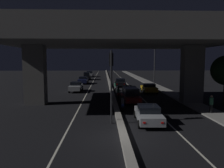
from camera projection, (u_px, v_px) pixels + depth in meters
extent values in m
plane|color=black|center=(124.00, 138.00, 13.47)|extent=(200.00, 200.00, 0.00)
cube|color=beige|center=(92.00, 83.00, 48.12)|extent=(0.12, 126.00, 0.00)
cube|color=beige|center=(126.00, 83.00, 48.40)|extent=(0.12, 126.00, 0.00)
cube|color=gray|center=(109.00, 82.00, 48.25)|extent=(0.48, 126.00, 0.30)
cube|color=gray|center=(155.00, 86.00, 41.62)|extent=(2.14, 126.00, 0.13)
cube|color=#5B5956|center=(35.00, 75.00, 23.84)|extent=(2.19, 1.48, 6.46)
cube|color=#5B5956|center=(192.00, 75.00, 24.50)|extent=(2.19, 1.48, 6.46)
cube|color=#5B5956|center=(115.00, 35.00, 23.72)|extent=(23.96, 13.72, 2.19)
cube|color=#333335|center=(115.00, 21.00, 23.56)|extent=(23.96, 0.40, 0.90)
cylinder|color=black|center=(111.00, 88.00, 16.29)|extent=(0.14, 0.14, 5.52)
cube|color=black|center=(111.00, 60.00, 16.25)|extent=(0.30, 0.28, 0.95)
sphere|color=red|center=(111.00, 56.00, 16.37)|extent=(0.18, 0.18, 0.18)
sphere|color=black|center=(111.00, 60.00, 16.40)|extent=(0.18, 0.18, 0.18)
sphere|color=black|center=(111.00, 64.00, 16.43)|extent=(0.18, 0.18, 0.18)
cylinder|color=#2D2D30|center=(155.00, 64.00, 39.15)|extent=(0.18, 0.18, 8.40)
cylinder|color=#2D2D30|center=(149.00, 41.00, 38.69)|extent=(2.27, 0.10, 0.10)
ellipsoid|color=#F2B759|center=(142.00, 42.00, 38.66)|extent=(0.56, 0.32, 0.24)
cube|color=gray|center=(148.00, 115.00, 16.74)|extent=(1.94, 4.46, 0.60)
cube|color=black|center=(149.00, 109.00, 16.58)|extent=(1.60, 1.83, 0.47)
cylinder|color=black|center=(135.00, 114.00, 18.22)|extent=(0.23, 0.61, 0.60)
cylinder|color=black|center=(156.00, 114.00, 18.20)|extent=(0.23, 0.61, 0.60)
cylinder|color=black|center=(139.00, 124.00, 15.34)|extent=(0.23, 0.61, 0.60)
cylinder|color=black|center=(163.00, 124.00, 15.32)|extent=(0.23, 0.61, 0.60)
cube|color=red|center=(144.00, 123.00, 14.55)|extent=(0.18, 0.04, 0.11)
cube|color=red|center=(162.00, 123.00, 14.54)|extent=(0.18, 0.04, 0.11)
cube|color=#591414|center=(131.00, 97.00, 24.91)|extent=(1.94, 4.57, 0.61)
cube|color=black|center=(131.00, 91.00, 24.84)|extent=(1.66, 2.76, 0.79)
cylinder|color=black|center=(121.00, 98.00, 26.35)|extent=(0.23, 0.66, 0.65)
cylinder|color=black|center=(135.00, 98.00, 26.49)|extent=(0.23, 0.66, 0.65)
cylinder|color=black|center=(125.00, 102.00, 23.40)|extent=(0.23, 0.66, 0.65)
cylinder|color=black|center=(141.00, 102.00, 23.54)|extent=(0.23, 0.66, 0.65)
cube|color=red|center=(128.00, 101.00, 22.62)|extent=(0.18, 0.04, 0.11)
cube|color=red|center=(140.00, 100.00, 22.72)|extent=(0.18, 0.04, 0.11)
cube|color=gold|center=(149.00, 89.00, 32.85)|extent=(1.89, 3.95, 0.65)
cube|color=black|center=(149.00, 85.00, 32.69)|extent=(1.66, 1.58, 0.44)
cylinder|color=black|center=(141.00, 90.00, 34.14)|extent=(0.20, 0.60, 0.60)
cylinder|color=black|center=(153.00, 90.00, 34.21)|extent=(0.20, 0.60, 0.60)
cylinder|color=black|center=(144.00, 92.00, 31.55)|extent=(0.20, 0.60, 0.60)
cylinder|color=black|center=(157.00, 92.00, 31.62)|extent=(0.20, 0.60, 0.60)
cube|color=red|center=(147.00, 90.00, 30.85)|extent=(0.18, 0.03, 0.11)
cube|color=red|center=(156.00, 90.00, 30.90)|extent=(0.18, 0.03, 0.11)
cube|color=black|center=(120.00, 83.00, 40.98)|extent=(2.04, 4.56, 0.67)
cube|color=black|center=(120.00, 80.00, 40.70)|extent=(1.72, 2.22, 0.53)
cylinder|color=black|center=(115.00, 84.00, 42.49)|extent=(0.23, 0.63, 0.62)
cylinder|color=black|center=(125.00, 84.00, 42.49)|extent=(0.23, 0.63, 0.62)
cylinder|color=black|center=(116.00, 86.00, 39.55)|extent=(0.23, 0.63, 0.62)
cylinder|color=black|center=(126.00, 86.00, 39.54)|extent=(0.23, 0.63, 0.62)
cube|color=red|center=(117.00, 84.00, 38.74)|extent=(0.18, 0.04, 0.11)
cube|color=red|center=(124.00, 84.00, 38.73)|extent=(0.18, 0.04, 0.11)
cube|color=gray|center=(76.00, 87.00, 34.16)|extent=(1.77, 4.42, 0.67)
cube|color=black|center=(76.00, 83.00, 34.21)|extent=(1.54, 1.78, 0.51)
cylinder|color=black|center=(80.00, 91.00, 32.77)|extent=(0.21, 0.69, 0.69)
cylinder|color=black|center=(69.00, 91.00, 32.73)|extent=(0.21, 0.69, 0.69)
cylinder|color=black|center=(82.00, 88.00, 35.66)|extent=(0.21, 0.69, 0.69)
cylinder|color=black|center=(72.00, 88.00, 35.62)|extent=(0.21, 0.69, 0.69)
cube|color=white|center=(81.00, 86.00, 36.39)|extent=(0.18, 0.03, 0.11)
cube|color=white|center=(74.00, 86.00, 36.36)|extent=(0.18, 0.03, 0.11)
cube|color=#141938|center=(83.00, 81.00, 46.14)|extent=(1.87, 4.50, 0.73)
cube|color=black|center=(83.00, 78.00, 46.30)|extent=(1.63, 2.17, 0.46)
cylinder|color=black|center=(87.00, 83.00, 44.73)|extent=(0.21, 0.63, 0.63)
cylinder|color=black|center=(78.00, 83.00, 44.68)|extent=(0.21, 0.63, 0.63)
cylinder|color=black|center=(88.00, 82.00, 47.67)|extent=(0.21, 0.63, 0.63)
cylinder|color=black|center=(80.00, 82.00, 47.62)|extent=(0.21, 0.63, 0.63)
cube|color=white|center=(87.00, 80.00, 48.40)|extent=(0.18, 0.03, 0.11)
cube|color=white|center=(81.00, 80.00, 48.37)|extent=(0.18, 0.03, 0.11)
cube|color=black|center=(87.00, 77.00, 56.16)|extent=(1.73, 4.21, 0.68)
cube|color=black|center=(87.00, 74.00, 55.98)|extent=(1.51, 3.04, 0.95)
cylinder|color=black|center=(90.00, 79.00, 54.87)|extent=(0.21, 0.69, 0.69)
cylinder|color=black|center=(83.00, 79.00, 54.78)|extent=(0.21, 0.69, 0.69)
cylinder|color=black|center=(90.00, 78.00, 57.62)|extent=(0.21, 0.69, 0.69)
cylinder|color=black|center=(84.00, 78.00, 57.53)|extent=(0.21, 0.69, 0.69)
cube|color=white|center=(90.00, 77.00, 58.29)|extent=(0.18, 0.03, 0.11)
cube|color=white|center=(85.00, 77.00, 58.23)|extent=(0.18, 0.03, 0.11)
cube|color=gray|center=(90.00, 75.00, 66.90)|extent=(1.87, 4.70, 0.69)
cube|color=black|center=(90.00, 72.00, 66.82)|extent=(1.63, 2.83, 0.75)
cylinder|color=black|center=(92.00, 76.00, 65.42)|extent=(0.21, 0.67, 0.66)
cylinder|color=black|center=(86.00, 76.00, 65.37)|extent=(0.21, 0.67, 0.66)
cylinder|color=black|center=(93.00, 75.00, 68.50)|extent=(0.21, 0.67, 0.66)
cylinder|color=black|center=(87.00, 75.00, 68.45)|extent=(0.21, 0.67, 0.66)
cube|color=white|center=(92.00, 74.00, 69.27)|extent=(0.18, 0.03, 0.11)
cube|color=white|center=(88.00, 75.00, 69.23)|extent=(0.18, 0.03, 0.11)
cylinder|color=black|center=(122.00, 106.00, 21.72)|extent=(0.11, 0.58, 0.58)
cylinder|color=black|center=(123.00, 109.00, 20.45)|extent=(0.13, 0.58, 0.58)
cube|color=navy|center=(123.00, 105.00, 21.06)|extent=(0.28, 0.98, 0.32)
cylinder|color=#3F3F44|center=(123.00, 101.00, 21.02)|extent=(0.33, 0.33, 0.50)
sphere|color=black|center=(123.00, 97.00, 20.98)|extent=(0.24, 0.24, 0.24)
cube|color=red|center=(123.00, 106.00, 20.38)|extent=(0.08, 0.03, 0.08)
cylinder|color=black|center=(118.00, 95.00, 28.99)|extent=(0.08, 0.55, 0.55)
cylinder|color=black|center=(119.00, 96.00, 27.70)|extent=(0.10, 0.55, 0.55)
cube|color=maroon|center=(118.00, 94.00, 28.32)|extent=(0.24, 0.99, 0.32)
cylinder|color=#26593F|center=(118.00, 91.00, 28.28)|extent=(0.32, 0.32, 0.51)
sphere|color=black|center=(118.00, 88.00, 28.24)|extent=(0.24, 0.24, 0.24)
cube|color=red|center=(119.00, 95.00, 27.63)|extent=(0.08, 0.03, 0.08)
cylinder|color=black|center=(115.00, 89.00, 35.52)|extent=(0.12, 0.62, 0.62)
cylinder|color=black|center=(115.00, 90.00, 34.27)|extent=(0.14, 0.63, 0.62)
cube|color=silver|center=(115.00, 88.00, 34.87)|extent=(0.31, 0.97, 0.32)
cylinder|color=#26593F|center=(115.00, 85.00, 34.83)|extent=(0.34, 0.34, 0.60)
sphere|color=black|center=(115.00, 82.00, 34.78)|extent=(0.24, 0.24, 0.24)
cube|color=red|center=(115.00, 88.00, 34.20)|extent=(0.08, 0.04, 0.08)
cylinder|color=black|center=(211.00, 109.00, 19.49)|extent=(0.29, 0.29, 0.75)
cylinder|color=#26593F|center=(211.00, 101.00, 19.42)|extent=(0.35, 0.35, 0.62)
sphere|color=tan|center=(212.00, 96.00, 19.38)|extent=(0.20, 0.20, 0.20)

